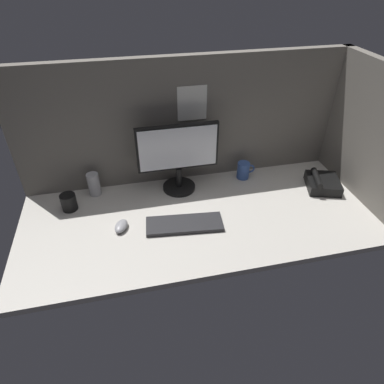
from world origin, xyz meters
The scene contains 10 objects.
ground_plane centered at (0.00, 0.00, -1.50)cm, with size 180.00×80.00×3.00cm, color beige.
cubicle_wall_back centered at (0.00, 37.49, 34.21)cm, with size 180.00×5.50×68.39cm.
cubicle_wall_side centered at (87.50, 0.00, 34.19)cm, with size 5.00×80.00×68.39cm, color slate.
monitor centered at (-7.12, 25.12, 21.23)cm, with size 43.37×18.00×38.07cm.
keyboard centered at (-10.56, -7.19, 1.00)cm, with size 37.00×13.00×2.00cm, color #262628.
mouse centered at (-40.61, -2.74, 1.70)cm, with size 5.60×9.60×3.40cm, color #99999E.
mug_ceramic_blue centered at (31.57, 27.08, 4.98)cm, with size 10.52×7.04×9.91cm.
mug_black_travel centered at (-65.62, 18.46, 4.44)cm, with size 7.83×7.83×8.87cm.
mug_steel centered at (-52.92, 29.27, 6.35)cm, with size 6.50×6.50×12.69cm.
desk_phone centered at (71.16, 7.56, 3.19)cm, with size 21.93×23.24×8.80cm.
Camera 1 is at (-33.82, -128.57, 110.22)cm, focal length 31.65 mm.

